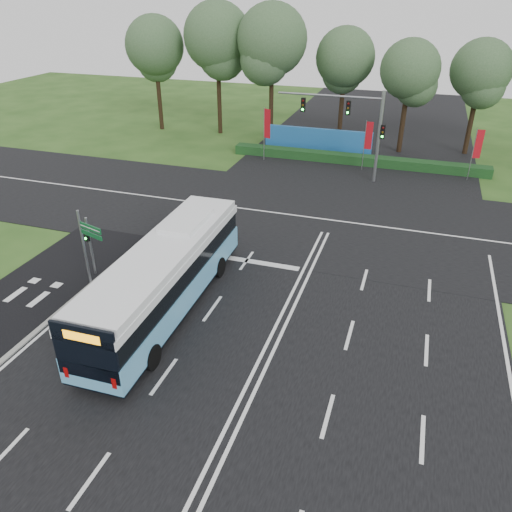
# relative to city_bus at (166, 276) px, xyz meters

# --- Properties ---
(ground) EXTENTS (120.00, 120.00, 0.00)m
(ground) POSITION_rel_city_bus_xyz_m (5.31, 0.64, -1.84)
(ground) COLOR #274918
(ground) RESTS_ON ground
(road_main) EXTENTS (20.00, 120.00, 0.04)m
(road_main) POSITION_rel_city_bus_xyz_m (5.31, 0.64, -1.82)
(road_main) COLOR black
(road_main) RESTS_ON ground
(road_cross) EXTENTS (120.00, 14.00, 0.05)m
(road_cross) POSITION_rel_city_bus_xyz_m (5.31, 12.64, -1.81)
(road_cross) COLOR black
(road_cross) RESTS_ON ground
(bike_path) EXTENTS (5.00, 18.00, 0.06)m
(bike_path) POSITION_rel_city_bus_xyz_m (-7.19, -2.36, -1.81)
(bike_path) COLOR black
(bike_path) RESTS_ON ground
(kerb_strip) EXTENTS (0.25, 18.00, 0.12)m
(kerb_strip) POSITION_rel_city_bus_xyz_m (-4.79, -2.36, -1.78)
(kerb_strip) COLOR gray
(kerb_strip) RESTS_ON ground
(city_bus) EXTENTS (2.97, 12.78, 3.65)m
(city_bus) POSITION_rel_city_bus_xyz_m (0.00, 0.00, 0.00)
(city_bus) COLOR #5CA8D6
(city_bus) RESTS_ON ground
(pedestrian_signal) EXTENTS (0.31, 0.41, 3.33)m
(pedestrian_signal) POSITION_rel_city_bus_xyz_m (-5.30, 1.70, -0.02)
(pedestrian_signal) COLOR gray
(pedestrian_signal) RESTS_ON ground
(street_sign) EXTENTS (1.56, 0.56, 4.16)m
(street_sign) POSITION_rel_city_bus_xyz_m (-4.63, 0.72, 0.77)
(street_sign) COLOR gray
(street_sign) RESTS_ON ground
(banner_flag_left) EXTENTS (0.65, 0.28, 4.63)m
(banner_flag_left) POSITION_rel_city_bus_xyz_m (-2.42, 23.59, 1.18)
(banner_flag_left) COLOR gray
(banner_flag_left) RESTS_ON ground
(banner_flag_mid) EXTENTS (0.62, 0.09, 4.18)m
(banner_flag_mid) POSITION_rel_city_bus_xyz_m (6.25, 23.62, 0.90)
(banner_flag_mid) COLOR gray
(banner_flag_mid) RESTS_ON ground
(banner_flag_right) EXTENTS (0.61, 0.13, 4.17)m
(banner_flag_right) POSITION_rel_city_bus_xyz_m (14.61, 23.80, 0.90)
(banner_flag_right) COLOR gray
(banner_flag_right) RESTS_ON ground
(traffic_light_gantry) EXTENTS (8.41, 0.28, 7.00)m
(traffic_light_gantry) POSITION_rel_city_bus_xyz_m (5.52, 21.14, 2.82)
(traffic_light_gantry) COLOR gray
(traffic_light_gantry) RESTS_ON ground
(hedge) EXTENTS (22.00, 1.20, 0.80)m
(hedge) POSITION_rel_city_bus_xyz_m (5.31, 25.14, -1.44)
(hedge) COLOR #133516
(hedge) RESTS_ON ground
(blue_hoarding) EXTENTS (10.00, 0.30, 2.20)m
(blue_hoarding) POSITION_rel_city_bus_xyz_m (1.31, 27.64, -0.74)
(blue_hoarding) COLOR #1E5DA2
(blue_hoarding) RESTS_ON ground
(eucalyptus_row) EXTENTS (43.21, 7.96, 12.69)m
(eucalyptus_row) POSITION_rel_city_bus_xyz_m (1.07, 31.11, 6.77)
(eucalyptus_row) COLOR black
(eucalyptus_row) RESTS_ON ground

